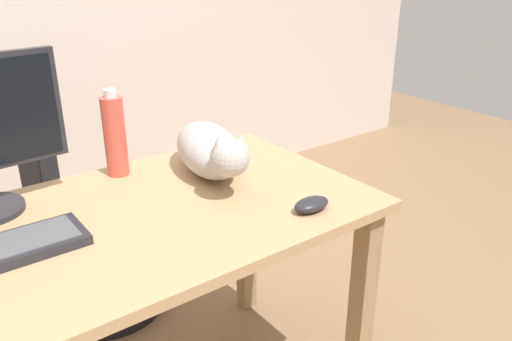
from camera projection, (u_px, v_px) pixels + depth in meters
desk at (132, 254)px, 1.40m from camera, size 1.32×0.73×0.74m
office_chair at (85, 225)px, 2.03m from camera, size 0.48×0.48×0.92m
cat at (211, 150)px, 1.60m from camera, size 0.28×0.59×0.20m
computer_mouse at (311, 204)px, 1.39m from camera, size 0.11×0.06×0.04m
water_bottle at (115, 135)px, 1.58m from camera, size 0.07×0.07×0.27m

